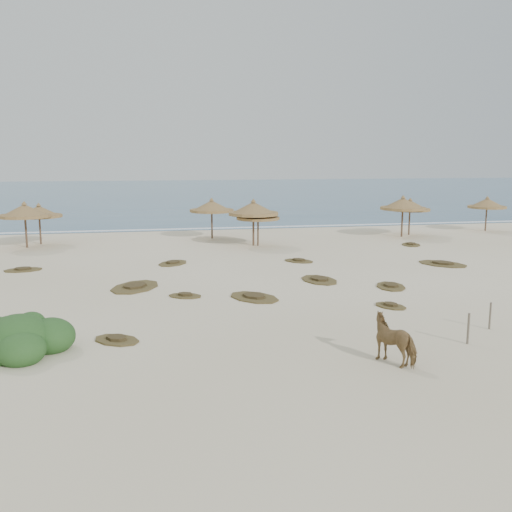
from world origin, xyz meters
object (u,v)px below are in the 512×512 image
object	(u,v)px
palapa_0	(25,212)
bush	(20,339)
horse	(396,339)
palapa_1	(39,212)

from	to	relation	value
palapa_0	bush	world-z (taller)	palapa_0
horse	bush	distance (m)	11.37
bush	palapa_1	bearing A→B (deg)	98.05
palapa_0	palapa_1	world-z (taller)	palapa_0
horse	bush	world-z (taller)	horse
palapa_1	bush	size ratio (longest dim) A/B	1.08
palapa_0	bush	bearing A→B (deg)	-79.79
horse	bush	size ratio (longest dim) A/B	0.51
palapa_0	horse	world-z (taller)	palapa_0
palapa_1	horse	world-z (taller)	palapa_1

